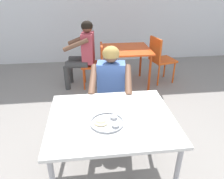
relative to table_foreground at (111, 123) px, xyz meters
name	(u,v)px	position (x,y,z in m)	size (l,w,h in m)	color
ground_plane	(114,175)	(0.03, 0.02, -0.71)	(12.00, 12.00, 0.05)	gray
table_foreground	(111,123)	(0.00, 0.00, 0.00)	(1.13, 0.93, 0.75)	white
thali_tray	(107,122)	(-0.05, -0.09, 0.08)	(0.30, 0.30, 0.03)	#B7BABF
chair_foreground	(111,92)	(0.10, 0.95, -0.19)	(0.44, 0.45, 0.86)	silver
diner_foreground	(111,86)	(0.08, 0.73, 0.02)	(0.55, 0.59, 1.17)	#383838
table_background_red	(126,53)	(0.53, 2.20, -0.05)	(0.88, 0.81, 0.72)	#E04C19
chair_red_left	(96,62)	(-0.03, 2.19, -0.20)	(0.41, 0.41, 0.82)	#CC4818
chair_red_right	(160,57)	(1.20, 2.23, -0.16)	(0.51, 0.49, 0.90)	#DD5218
patron_background	(83,49)	(-0.26, 2.21, 0.05)	(0.59, 0.55, 1.23)	#3C3C3C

